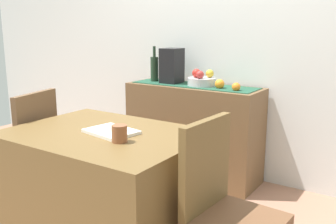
{
  "coord_description": "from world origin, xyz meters",
  "views": [
    {
      "loc": [
        1.48,
        -1.92,
        1.33
      ],
      "look_at": [
        -0.05,
        0.38,
        0.71
      ],
      "focal_mm": 40.63,
      "sensor_mm": 36.0,
      "label": 1
    }
  ],
  "objects_px": {
    "fruit_bowl": "(202,82)",
    "open_book": "(111,132)",
    "dining_table": "(106,193)",
    "sideboard_console": "(193,132)",
    "coffee_maker": "(172,66)",
    "wine_bottle": "(154,68)",
    "coffee_cup": "(119,134)",
    "chair_near_window": "(22,179)"
  },
  "relations": [
    {
      "from": "wine_bottle",
      "to": "chair_near_window",
      "type": "xyz_separation_m",
      "value": [
        -0.23,
        -1.3,
        -0.69
      ]
    },
    {
      "from": "open_book",
      "to": "coffee_maker",
      "type": "bearing_deg",
      "value": 118.74
    },
    {
      "from": "fruit_bowl",
      "to": "open_book",
      "type": "bearing_deg",
      "value": -84.28
    },
    {
      "from": "chair_near_window",
      "to": "open_book",
      "type": "bearing_deg",
      "value": 0.43
    },
    {
      "from": "coffee_maker",
      "to": "coffee_cup",
      "type": "distance_m",
      "value": 1.53
    },
    {
      "from": "fruit_bowl",
      "to": "chair_near_window",
      "type": "distance_m",
      "value": 1.61
    },
    {
      "from": "fruit_bowl",
      "to": "wine_bottle",
      "type": "distance_m",
      "value": 0.5
    },
    {
      "from": "sideboard_console",
      "to": "coffee_maker",
      "type": "height_order",
      "value": "coffee_maker"
    },
    {
      "from": "chair_near_window",
      "to": "fruit_bowl",
      "type": "bearing_deg",
      "value": 60.71
    },
    {
      "from": "wine_bottle",
      "to": "coffee_cup",
      "type": "xyz_separation_m",
      "value": [
        0.78,
        -1.4,
        -0.17
      ]
    },
    {
      "from": "wine_bottle",
      "to": "coffee_cup",
      "type": "bearing_deg",
      "value": -60.94
    },
    {
      "from": "dining_table",
      "to": "fruit_bowl",
      "type": "bearing_deg",
      "value": 93.64
    },
    {
      "from": "fruit_bowl",
      "to": "coffee_maker",
      "type": "height_order",
      "value": "coffee_maker"
    },
    {
      "from": "coffee_cup",
      "to": "chair_near_window",
      "type": "relative_size",
      "value": 0.1
    },
    {
      "from": "fruit_bowl",
      "to": "dining_table",
      "type": "height_order",
      "value": "fruit_bowl"
    },
    {
      "from": "wine_bottle",
      "to": "coffee_maker",
      "type": "height_order",
      "value": "wine_bottle"
    },
    {
      "from": "coffee_maker",
      "to": "dining_table",
      "type": "distance_m",
      "value": 1.49
    },
    {
      "from": "open_book",
      "to": "chair_near_window",
      "type": "distance_m",
      "value": 0.99
    },
    {
      "from": "wine_bottle",
      "to": "coffee_cup",
      "type": "height_order",
      "value": "wine_bottle"
    },
    {
      "from": "dining_table",
      "to": "open_book",
      "type": "distance_m",
      "value": 0.38
    },
    {
      "from": "dining_table",
      "to": "open_book",
      "type": "bearing_deg",
      "value": 12.31
    },
    {
      "from": "fruit_bowl",
      "to": "open_book",
      "type": "height_order",
      "value": "fruit_bowl"
    },
    {
      "from": "sideboard_console",
      "to": "dining_table",
      "type": "xyz_separation_m",
      "value": [
        0.16,
        -1.3,
        -0.04
      ]
    },
    {
      "from": "open_book",
      "to": "dining_table",
      "type": "bearing_deg",
      "value": -157.52
    },
    {
      "from": "fruit_bowl",
      "to": "dining_table",
      "type": "bearing_deg",
      "value": -86.36
    },
    {
      "from": "fruit_bowl",
      "to": "open_book",
      "type": "relative_size",
      "value": 0.87
    },
    {
      "from": "sideboard_console",
      "to": "dining_table",
      "type": "relative_size",
      "value": 1.09
    },
    {
      "from": "chair_near_window",
      "to": "sideboard_console",
      "type": "bearing_deg",
      "value": 63.39
    },
    {
      "from": "fruit_bowl",
      "to": "wine_bottle",
      "type": "relative_size",
      "value": 0.75
    },
    {
      "from": "dining_table",
      "to": "wine_bottle",
      "type": "bearing_deg",
      "value": 113.94
    },
    {
      "from": "coffee_cup",
      "to": "fruit_bowl",
      "type": "bearing_deg",
      "value": 101.34
    },
    {
      "from": "coffee_cup",
      "to": "dining_table",
      "type": "bearing_deg",
      "value": 154.76
    },
    {
      "from": "sideboard_console",
      "to": "wine_bottle",
      "type": "distance_m",
      "value": 0.68
    },
    {
      "from": "fruit_bowl",
      "to": "open_book",
      "type": "distance_m",
      "value": 1.31
    },
    {
      "from": "coffee_maker",
      "to": "coffee_cup",
      "type": "relative_size",
      "value": 3.45
    },
    {
      "from": "open_book",
      "to": "chair_near_window",
      "type": "relative_size",
      "value": 0.31
    },
    {
      "from": "dining_table",
      "to": "coffee_cup",
      "type": "height_order",
      "value": "coffee_cup"
    },
    {
      "from": "sideboard_console",
      "to": "fruit_bowl",
      "type": "height_order",
      "value": "fruit_bowl"
    },
    {
      "from": "fruit_bowl",
      "to": "coffee_cup",
      "type": "xyz_separation_m",
      "value": [
        0.28,
        -1.4,
        -0.08
      ]
    },
    {
      "from": "coffee_maker",
      "to": "wine_bottle",
      "type": "bearing_deg",
      "value": 180.0
    },
    {
      "from": "sideboard_console",
      "to": "coffee_cup",
      "type": "bearing_deg",
      "value": -75.62
    },
    {
      "from": "sideboard_console",
      "to": "coffee_cup",
      "type": "height_order",
      "value": "same"
    }
  ]
}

